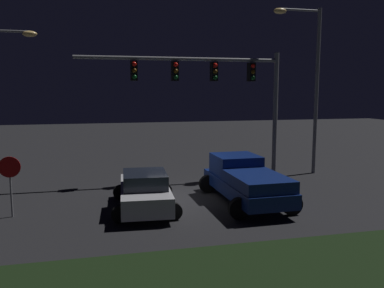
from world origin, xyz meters
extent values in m
plane|color=black|center=(0.00, 0.00, 0.00)|extent=(80.00, 80.00, 0.00)
cube|color=navy|center=(2.43, -1.75, 0.68)|extent=(2.09, 5.43, 0.55)
cube|color=navy|center=(2.41, -0.56, 1.38)|extent=(1.87, 1.93, 0.85)
cube|color=black|center=(2.41, -0.56, 1.50)|extent=(1.79, 1.55, 0.51)
cube|color=navy|center=(2.45, -2.83, 1.18)|extent=(1.97, 3.06, 0.45)
cylinder|color=black|center=(1.37, 0.17, 0.40)|extent=(0.80, 0.22, 0.80)
cylinder|color=black|center=(3.43, 0.21, 0.40)|extent=(0.80, 0.22, 0.80)
cylinder|color=black|center=(1.44, -3.71, 0.40)|extent=(0.80, 0.22, 0.80)
cylinder|color=black|center=(3.50, -3.68, 0.40)|extent=(0.80, 0.22, 0.80)
cube|color=#B7B7BC|center=(-1.69, -1.69, 0.61)|extent=(2.08, 4.51, 0.70)
cube|color=black|center=(-1.71, -1.94, 1.23)|extent=(1.72, 2.10, 0.55)
cylinder|color=black|center=(-2.51, -0.13, 0.32)|extent=(0.64, 0.22, 0.64)
cylinder|color=black|center=(-0.68, -0.25, 0.32)|extent=(0.64, 0.22, 0.64)
cylinder|color=black|center=(-2.70, -3.12, 0.32)|extent=(0.64, 0.22, 0.64)
cylinder|color=black|center=(-0.87, -3.24, 0.32)|extent=(0.64, 0.22, 0.64)
cylinder|color=slate|center=(5.81, 2.85, 3.25)|extent=(0.24, 0.24, 6.50)
cylinder|color=slate|center=(0.71, 2.85, 6.10)|extent=(10.20, 0.18, 0.18)
cube|color=black|center=(4.41, 2.85, 5.50)|extent=(0.32, 0.44, 0.95)
sphere|color=red|center=(4.41, 2.62, 5.80)|extent=(0.22, 0.22, 0.22)
sphere|color=#59380A|center=(4.41, 2.62, 5.50)|extent=(0.22, 0.22, 0.22)
sphere|color=#0C4719|center=(4.41, 2.62, 5.20)|extent=(0.22, 0.22, 0.22)
cube|color=black|center=(2.41, 2.85, 5.50)|extent=(0.32, 0.44, 0.95)
sphere|color=red|center=(2.41, 2.62, 5.80)|extent=(0.22, 0.22, 0.22)
sphere|color=#59380A|center=(2.41, 2.62, 5.50)|extent=(0.22, 0.22, 0.22)
sphere|color=#0C4719|center=(2.41, 2.62, 5.20)|extent=(0.22, 0.22, 0.22)
cube|color=black|center=(0.41, 2.85, 5.50)|extent=(0.32, 0.44, 0.95)
sphere|color=red|center=(0.41, 2.62, 5.80)|extent=(0.22, 0.22, 0.22)
sphere|color=#59380A|center=(0.41, 2.62, 5.50)|extent=(0.22, 0.22, 0.22)
sphere|color=#0C4719|center=(0.41, 2.62, 5.20)|extent=(0.22, 0.22, 0.22)
cube|color=black|center=(-1.59, 2.85, 5.50)|extent=(0.32, 0.44, 0.95)
sphere|color=red|center=(-1.59, 2.62, 5.80)|extent=(0.22, 0.22, 0.22)
sphere|color=#59380A|center=(-1.59, 2.62, 5.50)|extent=(0.22, 0.22, 0.22)
sphere|color=#0C4719|center=(-1.59, 2.62, 5.20)|extent=(0.22, 0.22, 0.22)
cylinder|color=slate|center=(-7.69, 4.98, 7.45)|extent=(2.39, 0.12, 0.12)
ellipsoid|color=#F9CC72|center=(-6.50, 4.98, 7.35)|extent=(0.70, 0.44, 0.30)
cylinder|color=slate|center=(8.26, 2.96, 4.44)|extent=(0.20, 0.20, 8.87)
cylinder|color=slate|center=(7.12, 2.96, 8.72)|extent=(2.29, 0.12, 0.12)
ellipsoid|color=#F9CC72|center=(5.97, 2.96, 8.62)|extent=(0.70, 0.44, 0.30)
cylinder|color=slate|center=(-6.49, -1.50, 1.10)|extent=(0.07, 0.07, 2.20)
cylinder|color=#B20C0F|center=(-6.49, -1.53, 1.85)|extent=(0.76, 0.03, 0.76)
camera|label=1|loc=(-3.42, -16.71, 4.58)|focal=37.41mm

